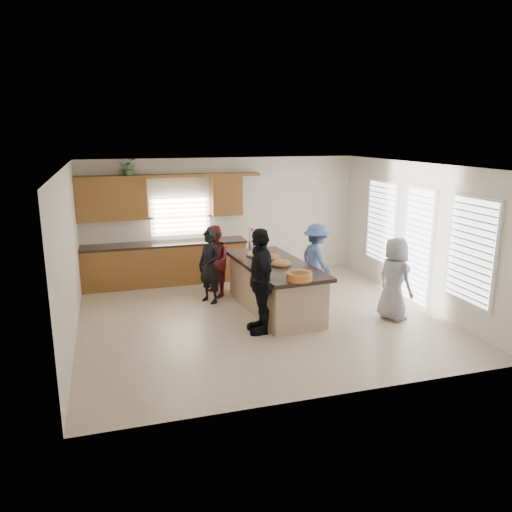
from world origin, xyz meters
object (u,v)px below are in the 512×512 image
object	(u,v)px
woman_right_front	(395,279)
woman_left_mid	(214,261)
island	(275,288)
woman_left_back	(210,266)
salad_bowl	(299,276)
woman_left_front	(260,281)
woman_right_back	(316,260)

from	to	relation	value
woman_right_front	woman_left_mid	bearing A→B (deg)	39.54
island	woman_left_mid	distance (m)	1.53
woman_left_back	salad_bowl	bearing A→B (deg)	-4.74
salad_bowl	woman_left_front	world-z (taller)	woman_left_front
woman_right_back	woman_right_front	bearing A→B (deg)	-163.07
woman_left_mid	woman_left_front	distance (m)	2.15
salad_bowl	woman_right_back	size ratio (longest dim) A/B	0.29
woman_left_mid	woman_right_front	bearing A→B (deg)	40.59
island	woman_left_mid	bearing A→B (deg)	123.67
woman_left_back	woman_left_mid	size ratio (longest dim) A/B	1.00
salad_bowl	woman_left_mid	world-z (taller)	woman_left_mid
woman_right_back	woman_right_front	xyz separation A→B (m)	(0.78, -1.75, 0.01)
woman_left_mid	woman_left_front	bearing A→B (deg)	-2.08
salad_bowl	woman_left_mid	bearing A→B (deg)	111.69
woman_left_front	woman_right_back	world-z (taller)	woman_left_front
woman_left_front	woman_right_front	distance (m)	2.53
island	salad_bowl	bearing A→B (deg)	-92.96
salad_bowl	woman_left_front	bearing A→B (deg)	156.40
woman_left_front	salad_bowl	bearing A→B (deg)	70.20
salad_bowl	woman_right_back	bearing A→B (deg)	58.91
island	woman_right_front	size ratio (longest dim) A/B	1.81
salad_bowl	woman_left_mid	distance (m)	2.57
woman_left_mid	island	bearing A→B (deg)	26.44
island	woman_left_back	world-z (taller)	woman_left_back
woman_left_mid	woman_left_front	world-z (taller)	woman_left_front
woman_left_back	woman_left_front	size ratio (longest dim) A/B	0.82
salad_bowl	woman_right_back	distance (m)	2.22
woman_right_back	woman_right_front	world-z (taller)	woman_right_front
salad_bowl	island	bearing A→B (deg)	91.15
woman_left_back	woman_left_front	world-z (taller)	woman_left_front
island	woman_right_front	bearing A→B (deg)	-32.60
salad_bowl	woman_right_front	xyz separation A→B (m)	(1.92, 0.13, -0.25)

